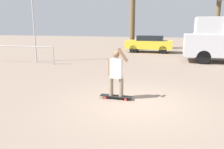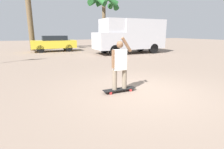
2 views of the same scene
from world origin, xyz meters
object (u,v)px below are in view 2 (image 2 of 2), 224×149
object	(u,v)px
skateboard	(119,89)
camper_van	(130,35)
person_skateboarder	(120,63)
palm_tree_near_van	(104,2)
parked_car_yellow	(54,43)

from	to	relation	value
skateboard	camper_van	size ratio (longest dim) A/B	0.17
skateboard	person_skateboarder	bearing A→B (deg)	-180.00
person_skateboarder	palm_tree_near_van	size ratio (longest dim) A/B	0.26
skateboard	camper_van	bearing A→B (deg)	57.87
person_skateboarder	parked_car_yellow	size ratio (longest dim) A/B	0.38
camper_van	palm_tree_near_van	size ratio (longest dim) A/B	1.02
skateboard	camper_van	distance (m)	10.49
parked_car_yellow	person_skateboarder	bearing A→B (deg)	-88.47
skateboard	camper_van	xyz separation A→B (m)	(5.52, 8.79, 1.48)
person_skateboarder	parked_car_yellow	xyz separation A→B (m)	(-0.35, 13.03, -0.11)
skateboard	parked_car_yellow	bearing A→B (deg)	91.53
person_skateboarder	camper_van	world-z (taller)	camper_van
camper_van	parked_car_yellow	world-z (taller)	camper_van
person_skateboarder	parked_car_yellow	distance (m)	13.04
person_skateboarder	camper_van	xyz separation A→B (m)	(5.53, 8.79, 0.67)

